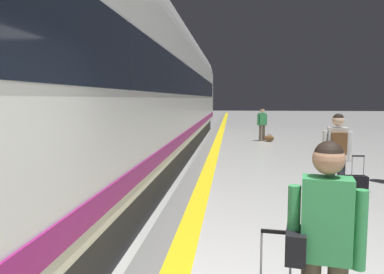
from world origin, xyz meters
name	(u,v)px	position (x,y,z in m)	size (l,w,h in m)	color
safety_line_strip	(211,161)	(-1.00, 10.00, 0.00)	(0.36, 80.00, 0.01)	yellow
tactile_edge_band	(202,161)	(-1.30, 10.00, 0.00)	(0.57, 80.00, 0.01)	slate
high_speed_train	(98,73)	(-3.05, 5.56, 2.51)	(2.94, 36.47, 4.97)	#38383D
traveller_foreground	(323,241)	(0.29, 0.87, 0.99)	(0.56, 0.30, 1.71)	brown
passenger_near	(337,151)	(1.61, 5.42, 1.02)	(0.54, 0.35, 1.72)	#383842
suitcase_near	(356,189)	(1.94, 5.28, 0.32)	(0.39, 0.25, 0.97)	black
passenger_mid	(262,122)	(1.06, 15.95, 0.91)	(0.47, 0.27, 1.56)	brown
duffel_bag_mid	(269,138)	(1.38, 15.75, 0.15)	(0.44, 0.26, 0.36)	brown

